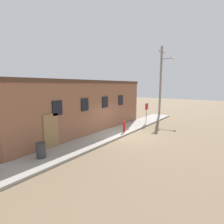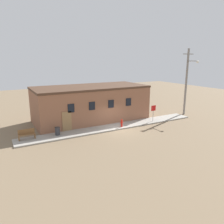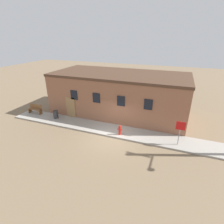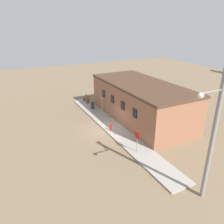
# 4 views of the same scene
# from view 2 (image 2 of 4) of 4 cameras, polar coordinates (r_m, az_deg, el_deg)

# --- Properties ---
(ground_plane) EXTENTS (80.00, 80.00, 0.00)m
(ground_plane) POSITION_cam_2_polar(r_m,az_deg,el_deg) (23.68, 1.92, -4.72)
(ground_plane) COLOR #7A664C
(sidewalk) EXTENTS (20.98, 2.13, 0.13)m
(sidewalk) POSITION_cam_2_polar(r_m,az_deg,el_deg) (24.53, 0.65, -3.89)
(sidewalk) COLOR #9E998E
(sidewalk) RESTS_ON ground
(brick_building) EXTENTS (13.62, 6.20, 4.28)m
(brick_building) POSITION_cam_2_polar(r_m,az_deg,el_deg) (27.13, -5.56, 2.27)
(brick_building) COLOR #8E5B42
(brick_building) RESTS_ON ground
(fire_hydrant) EXTENTS (0.40, 0.19, 0.88)m
(fire_hydrant) POSITION_cam_2_polar(r_m,az_deg,el_deg) (24.19, 2.54, -2.89)
(fire_hydrant) COLOR red
(fire_hydrant) RESTS_ON sidewalk
(stop_sign) EXTENTS (0.66, 0.06, 1.93)m
(stop_sign) POSITION_cam_2_polar(r_m,az_deg,el_deg) (26.70, 10.75, 0.46)
(stop_sign) COLOR gray
(stop_sign) RESTS_ON sidewalk
(bench) EXTENTS (1.49, 0.44, 0.94)m
(bench) POSITION_cam_2_polar(r_m,az_deg,el_deg) (22.05, -21.40, -5.48)
(bench) COLOR brown
(bench) RESTS_ON sidewalk
(trash_bin) EXTENTS (0.49, 0.49, 0.81)m
(trash_bin) POSITION_cam_2_polar(r_m,az_deg,el_deg) (22.28, -14.04, -4.86)
(trash_bin) COLOR #333338
(trash_bin) RESTS_ON sidewalk
(utility_pole) EXTENTS (1.80, 1.87, 8.82)m
(utility_pole) POSITION_cam_2_polar(r_m,az_deg,el_deg) (31.16, 18.97, 7.80)
(utility_pole) COLOR gray
(utility_pole) RESTS_ON ground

